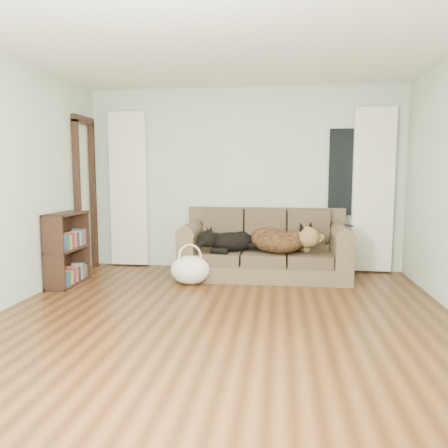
# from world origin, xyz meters

# --- Properties ---
(floor) EXTENTS (5.00, 5.00, 0.00)m
(floor) POSITION_xyz_m (0.00, 0.00, 0.00)
(floor) COLOR #3D210D
(floor) RESTS_ON ground
(ceiling) EXTENTS (5.00, 5.00, 0.00)m
(ceiling) POSITION_xyz_m (0.00, 0.00, 2.60)
(ceiling) COLOR white
(ceiling) RESTS_ON ground
(wall_back) EXTENTS (4.50, 0.04, 2.60)m
(wall_back) POSITION_xyz_m (0.00, 2.50, 1.30)
(wall_back) COLOR #B7C7AD
(wall_back) RESTS_ON ground
(curtain_left) EXTENTS (0.55, 0.08, 2.25)m
(curtain_left) POSITION_xyz_m (-1.70, 2.42, 1.15)
(curtain_left) COLOR white
(curtain_left) RESTS_ON ground
(curtain_right) EXTENTS (0.55, 0.08, 2.25)m
(curtain_right) POSITION_xyz_m (1.80, 2.42, 1.15)
(curtain_right) COLOR white
(curtain_right) RESTS_ON ground
(window_pane) EXTENTS (0.50, 0.03, 1.20)m
(window_pane) POSITION_xyz_m (1.45, 2.47, 1.40)
(window_pane) COLOR black
(window_pane) RESTS_ON wall_back
(door_casing) EXTENTS (0.07, 0.60, 2.10)m
(door_casing) POSITION_xyz_m (-2.20, 2.05, 1.05)
(door_casing) COLOR black
(door_casing) RESTS_ON ground
(sofa) EXTENTS (2.21, 0.95, 0.90)m
(sofa) POSITION_xyz_m (0.33, 1.98, 0.45)
(sofa) COLOR brown
(sofa) RESTS_ON floor
(dog_black_lab) EXTENTS (0.68, 0.54, 0.26)m
(dog_black_lab) POSITION_xyz_m (-0.15, 1.90, 0.48)
(dog_black_lab) COLOR black
(dog_black_lab) RESTS_ON sofa
(dog_shepherd) EXTENTS (0.94, 0.88, 0.34)m
(dog_shepherd) POSITION_xyz_m (0.54, 1.87, 0.49)
(dog_shepherd) COLOR black
(dog_shepherd) RESTS_ON sofa
(tv_remote) EXTENTS (0.09, 0.19, 0.02)m
(tv_remote) POSITION_xyz_m (1.40, 1.81, 0.73)
(tv_remote) COLOR black
(tv_remote) RESTS_ON sofa
(tote_bag) EXTENTS (0.61, 0.55, 0.36)m
(tote_bag) POSITION_xyz_m (-0.58, 1.45, 0.16)
(tote_bag) COLOR silver
(tote_bag) RESTS_ON floor
(bookshelf) EXTENTS (0.32, 0.74, 0.90)m
(bookshelf) POSITION_xyz_m (-2.09, 1.24, 0.50)
(bookshelf) COLOR black
(bookshelf) RESTS_ON floor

